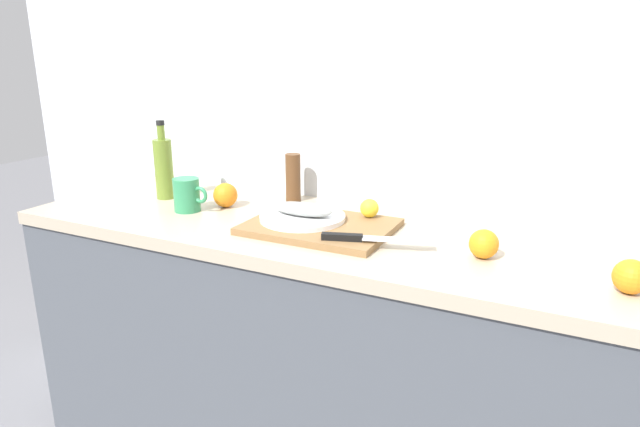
# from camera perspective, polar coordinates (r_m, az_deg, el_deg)

# --- Properties ---
(back_wall) EXTENTS (3.20, 0.05, 2.50)m
(back_wall) POSITION_cam_1_polar(r_m,az_deg,el_deg) (1.86, 5.80, 11.62)
(back_wall) COLOR silver
(back_wall) RESTS_ON ground_plane
(kitchen_counter) EXTENTS (2.00, 0.60, 0.90)m
(kitchen_counter) POSITION_cam_1_polar(r_m,az_deg,el_deg) (1.83, 1.32, -15.07)
(kitchen_counter) COLOR #4C5159
(kitchen_counter) RESTS_ON ground_plane
(cutting_board) EXTENTS (0.42, 0.31, 0.02)m
(cutting_board) POSITION_cam_1_polar(r_m,az_deg,el_deg) (1.62, -0.00, -1.35)
(cutting_board) COLOR olive
(cutting_board) RESTS_ON kitchen_counter
(white_plate) EXTENTS (0.26, 0.26, 0.01)m
(white_plate) POSITION_cam_1_polar(r_m,az_deg,el_deg) (1.65, -1.82, -0.39)
(white_plate) COLOR white
(white_plate) RESTS_ON cutting_board
(fish_fillet) EXTENTS (0.19, 0.08, 0.04)m
(fish_fillet) POSITION_cam_1_polar(r_m,az_deg,el_deg) (1.64, -1.83, 0.46)
(fish_fillet) COLOR #999E99
(fish_fillet) RESTS_ON white_plate
(chef_knife) EXTENTS (0.29, 0.11, 0.02)m
(chef_knife) POSITION_cam_1_polar(r_m,az_deg,el_deg) (1.47, 4.34, -2.54)
(chef_knife) COLOR silver
(chef_knife) RESTS_ON cutting_board
(lemon_0) EXTENTS (0.06, 0.06, 0.06)m
(lemon_0) POSITION_cam_1_polar(r_m,az_deg,el_deg) (1.68, 5.13, 0.56)
(lemon_0) COLOR yellow
(lemon_0) RESTS_ON cutting_board
(olive_oil_bottle) EXTENTS (0.06, 0.06, 0.28)m
(olive_oil_bottle) POSITION_cam_1_polar(r_m,az_deg,el_deg) (2.02, -15.83, 4.63)
(olive_oil_bottle) COLOR olive
(olive_oil_bottle) RESTS_ON kitchen_counter
(coffee_mug_0) EXTENTS (0.13, 0.09, 0.11)m
(coffee_mug_0) POSITION_cam_1_polar(r_m,az_deg,el_deg) (1.85, -13.55, 1.90)
(coffee_mug_0) COLOR #338C59
(coffee_mug_0) RESTS_ON kitchen_counter
(orange_0) EXTENTS (0.08, 0.08, 0.08)m
(orange_0) POSITION_cam_1_polar(r_m,az_deg,el_deg) (1.46, 16.56, -3.03)
(orange_0) COLOR orange
(orange_0) RESTS_ON kitchen_counter
(orange_1) EXTENTS (0.08, 0.08, 0.08)m
(orange_1) POSITION_cam_1_polar(r_m,az_deg,el_deg) (1.38, 29.46, -5.70)
(orange_1) COLOR orange
(orange_1) RESTS_ON kitchen_counter
(orange_2) EXTENTS (0.08, 0.08, 0.08)m
(orange_2) POSITION_cam_1_polar(r_m,az_deg,el_deg) (1.87, -9.75, 1.88)
(orange_2) COLOR orange
(orange_2) RESTS_ON kitchen_counter
(pepper_mill) EXTENTS (0.05, 0.05, 0.17)m
(pepper_mill) POSITION_cam_1_polar(r_m,az_deg,el_deg) (1.91, -2.80, 3.70)
(pepper_mill) COLOR brown
(pepper_mill) RESTS_ON kitchen_counter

